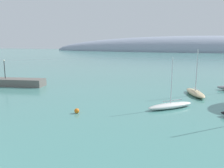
{
  "coord_description": "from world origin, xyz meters",
  "views": [
    {
      "loc": [
        16.55,
        -9.0,
        9.67
      ],
      "look_at": [
        1.61,
        29.87,
        2.16
      ],
      "focal_mm": 36.77,
      "sensor_mm": 36.0,
      "label": 1
    }
  ],
  "objects_px": {
    "sailboat_sand_near_shore": "(195,93)",
    "mooring_buoy_orange": "(77,111)",
    "sailboat_white_mid_mooring": "(170,105)",
    "harbor_lamp_post": "(4,67)"
  },
  "relations": [
    {
      "from": "sailboat_sand_near_shore",
      "to": "sailboat_white_mid_mooring",
      "type": "relative_size",
      "value": 1.11
    },
    {
      "from": "sailboat_sand_near_shore",
      "to": "harbor_lamp_post",
      "type": "distance_m",
      "value": 41.22
    },
    {
      "from": "sailboat_sand_near_shore",
      "to": "harbor_lamp_post",
      "type": "height_order",
      "value": "sailboat_sand_near_shore"
    },
    {
      "from": "sailboat_sand_near_shore",
      "to": "mooring_buoy_orange",
      "type": "distance_m",
      "value": 23.19
    },
    {
      "from": "mooring_buoy_orange",
      "to": "harbor_lamp_post",
      "type": "bearing_deg",
      "value": 153.93
    },
    {
      "from": "sailboat_sand_near_shore",
      "to": "harbor_lamp_post",
      "type": "bearing_deg",
      "value": 76.29
    },
    {
      "from": "sailboat_white_mid_mooring",
      "to": "mooring_buoy_orange",
      "type": "bearing_deg",
      "value": -13.89
    },
    {
      "from": "sailboat_white_mid_mooring",
      "to": "harbor_lamp_post",
      "type": "height_order",
      "value": "sailboat_white_mid_mooring"
    },
    {
      "from": "mooring_buoy_orange",
      "to": "harbor_lamp_post",
      "type": "relative_size",
      "value": 0.16
    },
    {
      "from": "harbor_lamp_post",
      "to": "sailboat_sand_near_shore",
      "type": "bearing_deg",
      "value": 7.09
    }
  ]
}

